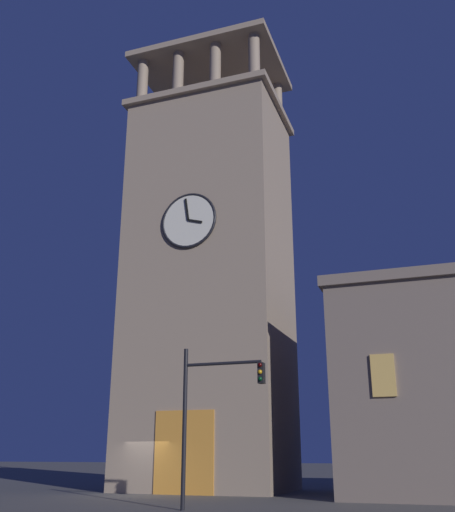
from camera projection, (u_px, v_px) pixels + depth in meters
ground_plane at (137, 495)px, 28.28m from camera, size 200.00×200.00×0.00m
clocktower at (210, 277)px, 35.25m from camera, size 9.42×7.31×29.68m
traffic_signal_near at (210, 402)px, 21.59m from camera, size 3.19×0.41×5.74m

